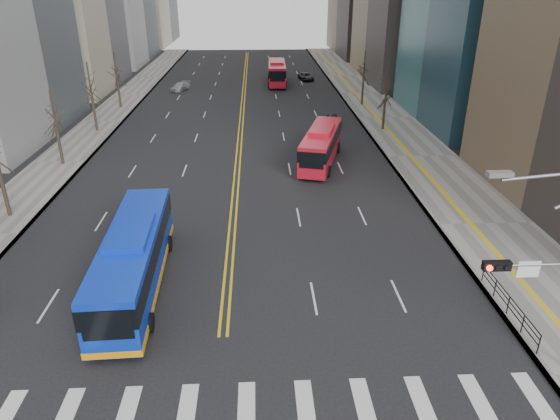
# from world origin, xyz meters

# --- Properties ---
(sidewalk_right) EXTENTS (7.00, 130.00, 0.15)m
(sidewalk_right) POSITION_xyz_m (17.50, 45.00, 0.07)
(sidewalk_right) COLOR slate
(sidewalk_right) RESTS_ON ground
(sidewalk_left) EXTENTS (5.00, 130.00, 0.15)m
(sidewalk_left) POSITION_xyz_m (-16.50, 45.00, 0.07)
(sidewalk_left) COLOR slate
(sidewalk_left) RESTS_ON ground
(centerline) EXTENTS (0.55, 100.00, 0.01)m
(centerline) POSITION_xyz_m (0.00, 55.00, 0.01)
(centerline) COLOR gold
(centerline) RESTS_ON ground
(pedestrian_railing) EXTENTS (0.06, 6.06, 1.02)m
(pedestrian_railing) POSITION_xyz_m (14.30, 6.00, 0.82)
(pedestrian_railing) COLOR black
(pedestrian_railing) RESTS_ON sidewalk_right
(street_trees) EXTENTS (35.20, 47.20, 7.60)m
(street_trees) POSITION_xyz_m (-7.18, 34.55, 4.87)
(street_trees) COLOR #2F261C
(street_trees) RESTS_ON ground
(blue_bus) EXTENTS (3.24, 12.55, 3.62)m
(blue_bus) POSITION_xyz_m (-4.97, 9.54, 1.90)
(blue_bus) COLOR #0D32CE
(blue_bus) RESTS_ON ground
(red_bus_near) EXTENTS (5.22, 10.80, 3.36)m
(red_bus_near) POSITION_xyz_m (7.68, 29.37, 1.87)
(red_bus_near) COLOR red
(red_bus_near) RESTS_ON ground
(red_bus_far) EXTENTS (3.09, 11.44, 3.60)m
(red_bus_far) POSITION_xyz_m (5.25, 67.60, 2.00)
(red_bus_far) COLOR red
(red_bus_far) RESTS_ON ground
(car_dark_mid) EXTENTS (1.53, 3.64, 1.23)m
(car_dark_mid) POSITION_xyz_m (10.73, 42.47, 0.62)
(car_dark_mid) COLOR black
(car_dark_mid) RESTS_ON ground
(car_silver) EXTENTS (3.05, 4.41, 1.18)m
(car_silver) POSITION_xyz_m (-9.66, 62.99, 0.59)
(car_silver) COLOR #AAAAAF
(car_silver) RESTS_ON ground
(car_dark_far) EXTENTS (2.63, 4.48, 1.17)m
(car_dark_far) POSITION_xyz_m (10.24, 70.47, 0.59)
(car_dark_far) COLOR black
(car_dark_far) RESTS_ON ground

